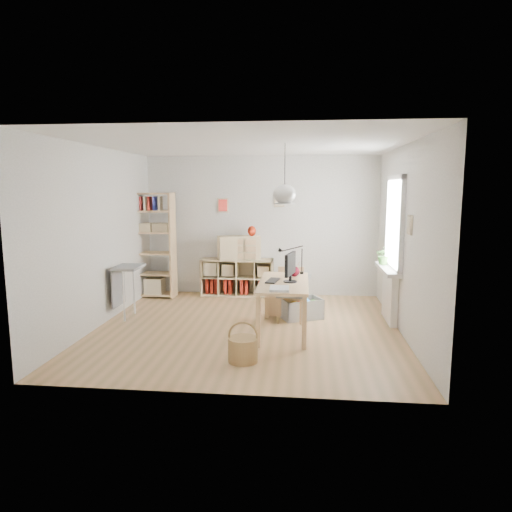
# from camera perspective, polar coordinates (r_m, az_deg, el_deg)

# --- Properties ---
(ground) EXTENTS (4.50, 4.50, 0.00)m
(ground) POSITION_cam_1_polar(r_m,az_deg,el_deg) (6.96, -1.09, -8.93)
(ground) COLOR tan
(ground) RESTS_ON ground
(room_shell) EXTENTS (4.50, 4.50, 4.50)m
(room_shell) POSITION_cam_1_polar(r_m,az_deg,el_deg) (6.45, 3.60, 7.73)
(room_shell) COLOR white
(room_shell) RESTS_ON ground
(window_unit) EXTENTS (0.07, 1.16, 1.46)m
(window_unit) POSITION_cam_1_polar(r_m,az_deg,el_deg) (7.35, 17.02, 3.95)
(window_unit) COLOR white
(window_unit) RESTS_ON ground
(radiator) EXTENTS (0.10, 0.80, 0.80)m
(radiator) POSITION_cam_1_polar(r_m,az_deg,el_deg) (7.51, 16.37, -4.82)
(radiator) COLOR white
(radiator) RESTS_ON ground
(windowsill) EXTENTS (0.22, 1.20, 0.06)m
(windowsill) POSITION_cam_1_polar(r_m,az_deg,el_deg) (7.42, 16.13, -1.58)
(windowsill) COLOR white
(windowsill) RESTS_ON radiator
(desk) EXTENTS (0.70, 1.50, 0.75)m
(desk) POSITION_cam_1_polar(r_m,az_deg,el_deg) (6.60, 3.49, -4.02)
(desk) COLOR #DFBB80
(desk) RESTS_ON ground
(cube_shelf) EXTENTS (1.40, 0.38, 0.72)m
(cube_shelf) POSITION_cam_1_polar(r_m,az_deg,el_deg) (8.95, -2.46, -3.02)
(cube_shelf) COLOR #CFBB88
(cube_shelf) RESTS_ON ground
(tall_bookshelf) EXTENTS (0.80, 0.38, 2.00)m
(tall_bookshelf) POSITION_cam_1_polar(r_m,az_deg,el_deg) (8.92, -12.76, 1.87)
(tall_bookshelf) COLOR #DFBB80
(tall_bookshelf) RESTS_ON ground
(side_table) EXTENTS (0.40, 0.55, 0.85)m
(side_table) POSITION_cam_1_polar(r_m,az_deg,el_deg) (7.64, -16.14, -2.53)
(side_table) COLOR gray
(side_table) RESTS_ON ground
(chair) EXTENTS (0.42, 0.42, 0.84)m
(chair) POSITION_cam_1_polar(r_m,az_deg,el_deg) (7.26, 4.31, -4.32)
(chair) COLOR gray
(chair) RESTS_ON ground
(wicker_basket) EXTENTS (0.37, 0.36, 0.50)m
(wicker_basket) POSITION_cam_1_polar(r_m,az_deg,el_deg) (5.63, -1.64, -11.49)
(wicker_basket) COLOR tan
(wicker_basket) RESTS_ON ground
(storage_chest) EXTENTS (0.86, 0.90, 0.66)m
(storage_chest) POSITION_cam_1_polar(r_m,az_deg,el_deg) (7.49, 5.51, -5.98)
(storage_chest) COLOR beige
(storage_chest) RESTS_ON ground
(monitor) EXTENTS (0.19, 0.48, 0.42)m
(monitor) POSITION_cam_1_polar(r_m,az_deg,el_deg) (6.51, 4.31, -1.23)
(monitor) COLOR black
(monitor) RESTS_ON desk
(keyboard) EXTENTS (0.20, 0.40, 0.02)m
(keyboard) POSITION_cam_1_polar(r_m,az_deg,el_deg) (6.61, 2.10, -3.09)
(keyboard) COLOR black
(keyboard) RESTS_ON desk
(task_lamp) EXTENTS (0.40, 0.15, 0.43)m
(task_lamp) POSITION_cam_1_polar(r_m,az_deg,el_deg) (7.09, 4.18, 0.01)
(task_lamp) COLOR black
(task_lamp) RESTS_ON desk
(yarn_ball) EXTENTS (0.16, 0.16, 0.16)m
(yarn_ball) POSITION_cam_1_polar(r_m,az_deg,el_deg) (6.96, 4.84, -1.94)
(yarn_ball) COLOR #4E0A1B
(yarn_ball) RESTS_ON desk
(paper_tray) EXTENTS (0.27, 0.33, 0.03)m
(paper_tray) POSITION_cam_1_polar(r_m,az_deg,el_deg) (6.06, 2.94, -4.09)
(paper_tray) COLOR white
(paper_tray) RESTS_ON desk
(drawer_chest) EXTENTS (0.86, 0.60, 0.45)m
(drawer_chest) POSITION_cam_1_polar(r_m,az_deg,el_deg) (8.79, -2.15, 1.05)
(drawer_chest) COLOR #CFBB88
(drawer_chest) RESTS_ON cube_shelf
(red_vase) EXTENTS (0.16, 0.16, 0.20)m
(red_vase) POSITION_cam_1_polar(r_m,az_deg,el_deg) (8.72, -0.53, 3.13)
(red_vase) COLOR #9C200D
(red_vase) RESTS_ON drawer_chest
(potted_plant) EXTENTS (0.29, 0.25, 0.30)m
(potted_plant) POSITION_cam_1_polar(r_m,az_deg,el_deg) (7.64, 15.70, 0.08)
(potted_plant) COLOR #335E23
(potted_plant) RESTS_ON windowsill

